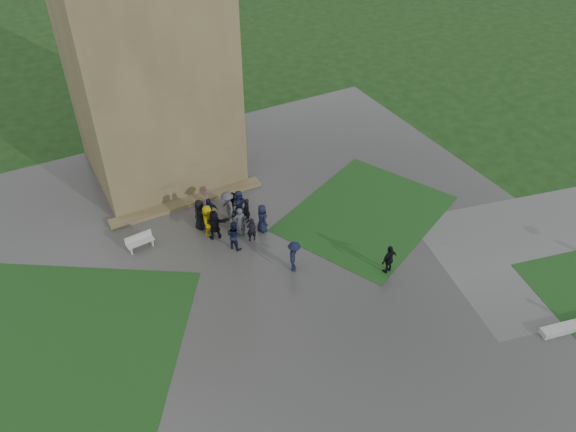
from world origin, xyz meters
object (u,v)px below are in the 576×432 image
bench (140,241)px  pedestrian_near (389,259)px  tower (140,24)px  pedestrian_mid (294,256)px

bench → pedestrian_near: pedestrian_near is taller
tower → bench: size_ratio=12.19×
pedestrian_mid → pedestrian_near: (4.00, -2.33, -0.04)m
bench → pedestrian_mid: 8.13m
pedestrian_near → pedestrian_mid: bearing=-41.1°
tower → pedestrian_mid: tower is taller
pedestrian_near → tower: bearing=-75.7°
pedestrian_mid → tower: bearing=43.1°
bench → pedestrian_mid: pedestrian_mid is taller
tower → bench: 11.51m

